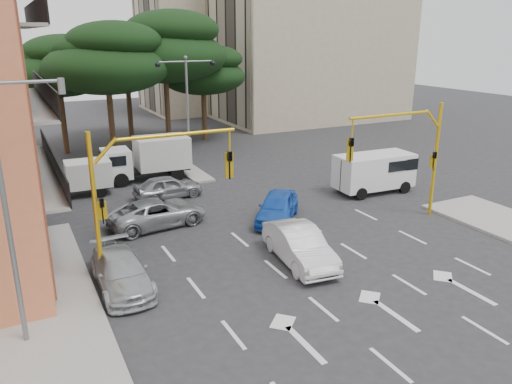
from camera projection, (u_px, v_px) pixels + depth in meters
The scene contains 21 objects.
ground at pixel (316, 260), 21.51m from camera, with size 120.00×120.00×0.00m, color #28282B.
median_strip at pixel (190, 171), 35.09m from camera, with size 1.40×6.00×0.15m, color gray.
apartment_beige_near at pixel (310, 33), 54.45m from camera, with size 20.20×12.15×18.70m.
apartment_beige_far at pixel (210, 41), 61.94m from camera, with size 16.20×12.15×16.70m.
pine_left_near at pixel (107, 58), 36.17m from camera, with size 9.15×9.15×10.23m.
pine_center at pixel (165, 47), 39.80m from camera, with size 9.98×9.98×11.16m.
pine_left_far at pixel (58, 66), 38.49m from camera, with size 8.32×8.32×9.30m.
pine_right at pixel (204, 70), 43.86m from camera, with size 7.49×7.49×8.37m.
pine_back at pixel (126, 54), 43.41m from camera, with size 9.15×9.15×10.23m.
signal_mast_right at pixel (411, 147), 24.95m from camera, with size 5.79×0.37×6.00m.
signal_mast_left at pixel (142, 182), 19.10m from camera, with size 5.79×0.37×6.00m.
street_lamp_left at pixel (12, 201), 14.37m from camera, with size 2.08×0.20×8.00m.
street_lamp_center at pixel (187, 94), 33.46m from camera, with size 4.16×0.36×7.77m.
car_white_hatch at pixel (299, 245), 21.06m from camera, with size 1.64×4.69×1.55m, color silver.
car_blue_compact at pixel (277, 207), 25.79m from camera, with size 1.77×4.40×1.50m, color blue.
car_silver_wagon at pixel (121, 272), 19.00m from camera, with size 1.86×4.57×1.33m, color #A9ADB1.
car_silver_cross_a at pixel (157, 213), 25.13m from camera, with size 2.31×5.02×1.39m, color #9DA0A4.
car_silver_cross_b at pixel (168, 187), 29.40m from camera, with size 1.61×4.01×1.37m, color #919498.
van_white at pixel (374, 173), 30.41m from camera, with size 2.17×4.80×2.40m, color silver, non-canonical shape.
box_truck_a at pixel (75, 179), 29.56m from camera, with size 1.80×4.29×2.11m, color silver, non-canonical shape.
box_truck_b at pixel (147, 159), 32.91m from camera, with size 2.39×5.69×2.80m, color silver, non-canonical shape.
Camera 1 is at (-11.16, -16.32, 9.33)m, focal length 35.00 mm.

